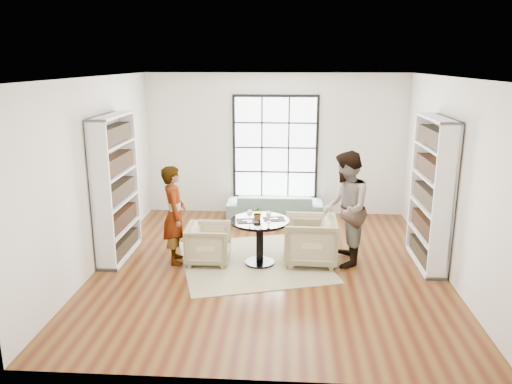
# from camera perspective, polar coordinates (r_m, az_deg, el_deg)

# --- Properties ---
(ground) EXTENTS (6.00, 6.00, 0.00)m
(ground) POSITION_cam_1_polar(r_m,az_deg,el_deg) (8.20, 1.53, -8.47)
(ground) COLOR brown
(room_shell) EXTENTS (6.00, 6.01, 6.00)m
(room_shell) POSITION_cam_1_polar(r_m,az_deg,el_deg) (8.31, 1.73, 1.01)
(room_shell) COLOR silver
(room_shell) RESTS_ON ground
(rug) EXTENTS (2.85, 2.85, 0.01)m
(rug) POSITION_cam_1_polar(r_m,az_deg,el_deg) (8.38, -0.29, -7.88)
(rug) COLOR tan
(rug) RESTS_ON ground
(pedestal_table) EXTENTS (0.95, 0.95, 0.76)m
(pedestal_table) POSITION_cam_1_polar(r_m,az_deg,el_deg) (8.09, 0.43, -4.61)
(pedestal_table) COLOR black
(pedestal_table) RESTS_ON ground
(sofa) EXTENTS (1.99, 0.81, 0.58)m
(sofa) POSITION_cam_1_polar(r_m,az_deg,el_deg) (10.41, 2.15, -1.68)
(sofa) COLOR gray
(sofa) RESTS_ON ground
(armchair_left) EXTENTS (0.73, 0.71, 0.65)m
(armchair_left) POSITION_cam_1_polar(r_m,az_deg,el_deg) (8.27, -5.42, -5.90)
(armchair_left) COLOR #C4AB8C
(armchair_left) RESTS_ON ground
(armchair_right) EXTENTS (0.87, 0.85, 0.78)m
(armchair_right) POSITION_cam_1_polar(r_m,az_deg,el_deg) (8.25, 6.19, -5.51)
(armchair_right) COLOR tan
(armchair_right) RESTS_ON ground
(person_left) EXTENTS (0.51, 0.66, 1.62)m
(person_left) POSITION_cam_1_polar(r_m,az_deg,el_deg) (8.22, -9.30, -2.58)
(person_left) COLOR gray
(person_left) RESTS_ON ground
(person_right) EXTENTS (0.76, 0.95, 1.87)m
(person_right) POSITION_cam_1_polar(r_m,az_deg,el_deg) (8.12, 10.18, -1.93)
(person_right) COLOR gray
(person_right) RESTS_ON ground
(placemat_left) EXTENTS (0.38, 0.32, 0.01)m
(placemat_left) POSITION_cam_1_polar(r_m,az_deg,el_deg) (7.97, -0.99, -3.31)
(placemat_left) COLOR #272321
(placemat_left) RESTS_ON pedestal_table
(placemat_right) EXTENTS (0.38, 0.32, 0.01)m
(placemat_right) POSITION_cam_1_polar(r_m,az_deg,el_deg) (8.07, 2.09, -3.10)
(placemat_right) COLOR #272321
(placemat_right) RESTS_ON pedestal_table
(cutlery_left) EXTENTS (0.18, 0.24, 0.01)m
(cutlery_left) POSITION_cam_1_polar(r_m,az_deg,el_deg) (7.97, -0.99, -3.27)
(cutlery_left) COLOR silver
(cutlery_left) RESTS_ON placemat_left
(cutlery_right) EXTENTS (0.18, 0.24, 0.01)m
(cutlery_right) POSITION_cam_1_polar(r_m,az_deg,el_deg) (8.06, 2.09, -3.05)
(cutlery_right) COLOR silver
(cutlery_right) RESTS_ON placemat_right
(wine_glass_left) EXTENTS (0.09, 0.09, 0.21)m
(wine_glass_left) POSITION_cam_1_polar(r_m,az_deg,el_deg) (7.87, -0.73, -2.45)
(wine_glass_left) COLOR silver
(wine_glass_left) RESTS_ON pedestal_table
(wine_glass_right) EXTENTS (0.09, 0.09, 0.19)m
(wine_glass_right) POSITION_cam_1_polar(r_m,az_deg,el_deg) (7.87, 1.45, -2.55)
(wine_glass_right) COLOR silver
(wine_glass_right) RESTS_ON pedestal_table
(flower_centerpiece) EXTENTS (0.21, 0.19, 0.22)m
(flower_centerpiece) POSITION_cam_1_polar(r_m,az_deg,el_deg) (8.02, 0.23, -2.41)
(flower_centerpiece) COLOR gray
(flower_centerpiece) RESTS_ON pedestal_table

